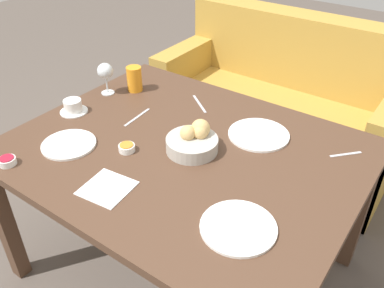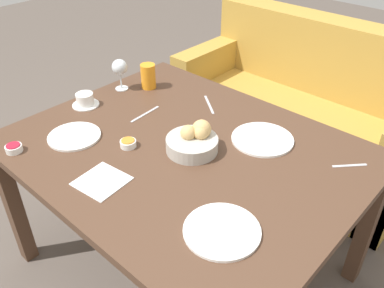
# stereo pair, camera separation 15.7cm
# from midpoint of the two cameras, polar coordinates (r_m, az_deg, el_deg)

# --- Properties ---
(ground_plane) EXTENTS (10.00, 10.00, 0.00)m
(ground_plane) POSITION_cam_midpoint_polar(r_m,az_deg,el_deg) (2.09, -3.17, -16.75)
(ground_plane) COLOR #564C44
(dining_table) EXTENTS (1.35, 1.08, 0.71)m
(dining_table) POSITION_cam_midpoint_polar(r_m,az_deg,el_deg) (1.65, -3.85, -2.95)
(dining_table) COLOR #4C3323
(dining_table) RESTS_ON ground_plane
(couch) EXTENTS (1.46, 0.70, 0.90)m
(couch) POSITION_cam_midpoint_polar(r_m,az_deg,el_deg) (2.65, 10.41, 4.37)
(couch) COLOR #B28938
(couch) RESTS_ON ground_plane
(bread_basket) EXTENTS (0.20, 0.20, 0.12)m
(bread_basket) POSITION_cam_midpoint_polar(r_m,az_deg,el_deg) (1.57, -2.65, 0.39)
(bread_basket) COLOR #B2ADA3
(bread_basket) RESTS_ON dining_table
(plate_near_left) EXTENTS (0.22, 0.22, 0.01)m
(plate_near_left) POSITION_cam_midpoint_polar(r_m,az_deg,el_deg) (1.71, -19.45, -0.14)
(plate_near_left) COLOR white
(plate_near_left) RESTS_ON dining_table
(plate_near_right) EXTENTS (0.24, 0.24, 0.01)m
(plate_near_right) POSITION_cam_midpoint_polar(r_m,az_deg,el_deg) (1.27, 2.94, -11.74)
(plate_near_right) COLOR white
(plate_near_right) RESTS_ON dining_table
(plate_far_center) EXTENTS (0.25, 0.25, 0.01)m
(plate_far_center) POSITION_cam_midpoint_polar(r_m,az_deg,el_deg) (1.68, 6.72, 1.24)
(plate_far_center) COLOR white
(plate_far_center) RESTS_ON dining_table
(juice_glass) EXTENTS (0.07, 0.07, 0.12)m
(juice_glass) POSITION_cam_midpoint_polar(r_m,az_deg,el_deg) (2.04, -10.31, 8.93)
(juice_glass) COLOR orange
(juice_glass) RESTS_ON dining_table
(wine_glass) EXTENTS (0.08, 0.08, 0.16)m
(wine_glass) POSITION_cam_midpoint_polar(r_m,az_deg,el_deg) (2.02, -14.31, 9.70)
(wine_glass) COLOR silver
(wine_glass) RESTS_ON dining_table
(coffee_cup) EXTENTS (0.12, 0.12, 0.06)m
(coffee_cup) POSITION_cam_midpoint_polar(r_m,az_deg,el_deg) (1.93, -18.62, 4.90)
(coffee_cup) COLOR white
(coffee_cup) RESTS_ON dining_table
(jam_bowl_berry) EXTENTS (0.06, 0.06, 0.03)m
(jam_bowl_berry) POSITION_cam_midpoint_polar(r_m,az_deg,el_deg) (1.69, -26.99, -2.24)
(jam_bowl_berry) COLOR white
(jam_bowl_berry) RESTS_ON dining_table
(jam_bowl_honey) EXTENTS (0.06, 0.06, 0.03)m
(jam_bowl_honey) POSITION_cam_midpoint_polar(r_m,az_deg,el_deg) (1.61, -11.92, -0.62)
(jam_bowl_honey) COLOR white
(jam_bowl_honey) RESTS_ON dining_table
(fork_silver) EXTENTS (0.15, 0.11, 0.00)m
(fork_silver) POSITION_cam_midpoint_polar(r_m,az_deg,el_deg) (1.91, -1.32, 5.59)
(fork_silver) COLOR #B7B7BC
(fork_silver) RESTS_ON dining_table
(knife_silver) EXTENTS (0.02, 0.18, 0.00)m
(knife_silver) POSITION_cam_midpoint_polar(r_m,az_deg,el_deg) (1.83, -10.15, 3.66)
(knife_silver) COLOR #B7B7BC
(knife_silver) RESTS_ON dining_table
(spoon_coffee) EXTENTS (0.10, 0.10, 0.00)m
(spoon_coffee) POSITION_cam_midpoint_polar(r_m,az_deg,el_deg) (1.65, 18.25, -1.48)
(spoon_coffee) COLOR #B7B7BC
(spoon_coffee) RESTS_ON dining_table
(napkin) EXTENTS (0.18, 0.18, 0.00)m
(napkin) POSITION_cam_midpoint_polar(r_m,az_deg,el_deg) (1.45, -14.90, -6.11)
(napkin) COLOR white
(napkin) RESTS_ON dining_table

